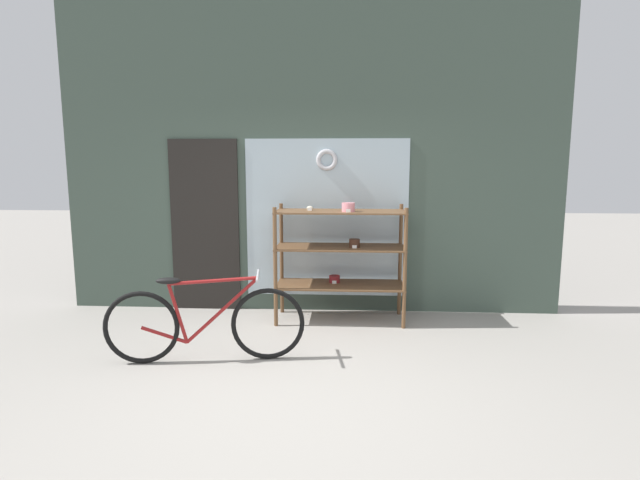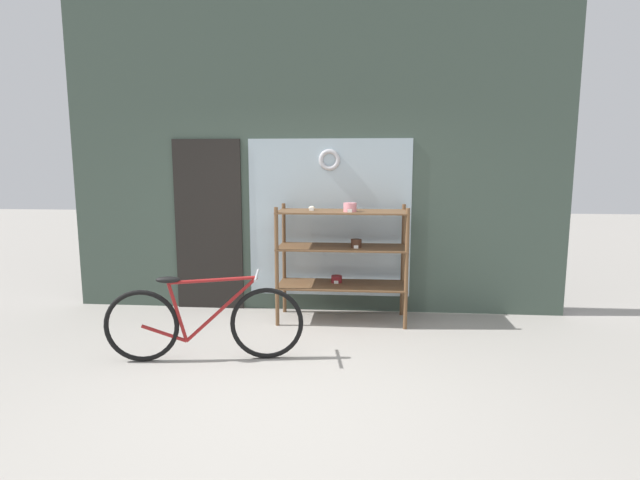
# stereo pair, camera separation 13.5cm
# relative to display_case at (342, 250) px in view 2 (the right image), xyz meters

# --- Properties ---
(ground_plane) EXTENTS (30.00, 30.00, 0.00)m
(ground_plane) POSITION_rel_display_case_xyz_m (-0.38, -1.84, -0.83)
(ground_plane) COLOR gray
(storefront_facade) EXTENTS (6.02, 0.13, 3.99)m
(storefront_facade) POSITION_rel_display_case_xyz_m (-0.40, 0.42, 1.11)
(storefront_facade) COLOR #3D4C42
(storefront_facade) RESTS_ON ground_plane
(display_case) EXTENTS (1.47, 0.56, 1.38)m
(display_case) POSITION_rel_display_case_xyz_m (0.00, 0.00, 0.00)
(display_case) COLOR brown
(display_case) RESTS_ON ground_plane
(bicycle) EXTENTS (1.80, 0.46, 0.81)m
(bicycle) POSITION_rel_display_case_xyz_m (-1.22, -1.31, -0.46)
(bicycle) COLOR black
(bicycle) RESTS_ON ground_plane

